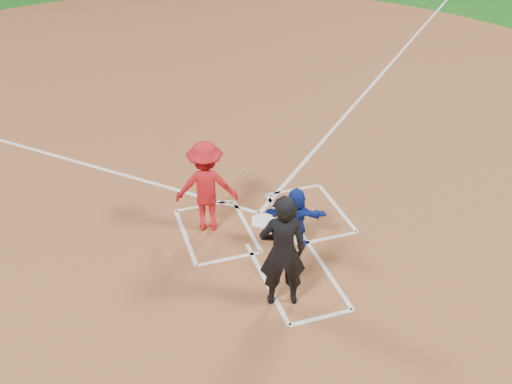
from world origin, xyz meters
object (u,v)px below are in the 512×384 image
object	(u,v)px
catcher	(296,218)
batter_at_plate	(206,187)
home_plate	(264,221)
umpire	(283,251)

from	to	relation	value
catcher	batter_at_plate	size ratio (longest dim) A/B	0.66
catcher	home_plate	bearing A→B (deg)	-49.46
catcher	batter_at_plate	bearing A→B (deg)	-15.52
home_plate	umpire	world-z (taller)	umpire
home_plate	batter_at_plate	world-z (taller)	batter_at_plate
home_plate	batter_at_plate	size ratio (longest dim) A/B	0.33
catcher	umpire	distance (m)	1.58
umpire	batter_at_plate	bearing A→B (deg)	-61.21
catcher	umpire	world-z (taller)	umpire
catcher	batter_at_plate	xyz separation A→B (m)	(-1.38, 1.08, 0.31)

